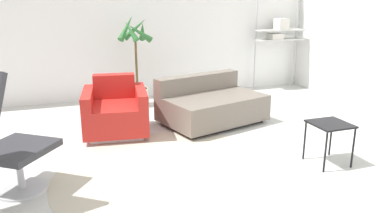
% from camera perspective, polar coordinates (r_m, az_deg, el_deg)
% --- Properties ---
extents(ground_plane, '(12.00, 12.00, 0.00)m').
position_cam_1_polar(ground_plane, '(3.96, -0.79, -8.69)').
color(ground_plane, silver).
extents(wall_back, '(12.00, 0.09, 2.80)m').
position_cam_1_polar(wall_back, '(6.54, -9.52, 13.51)').
color(wall_back, white).
rests_on(wall_back, ground_plane).
extents(round_rug, '(2.41, 2.41, 0.01)m').
position_cam_1_polar(round_rug, '(3.76, -2.34, -10.05)').
color(round_rug, '#BCB29E').
rests_on(round_rug, ground_plane).
extents(armchair_red, '(0.88, 0.92, 0.71)m').
position_cam_1_polar(armchair_red, '(4.86, -11.57, -0.88)').
color(armchair_red, silver).
rests_on(armchair_red, ground_plane).
extents(couch_low, '(1.53, 1.23, 0.63)m').
position_cam_1_polar(couch_low, '(5.19, 2.85, 0.13)').
color(couch_low, black).
rests_on(couch_low, ground_plane).
extents(side_table, '(0.38, 0.38, 0.44)m').
position_cam_1_polar(side_table, '(4.08, 20.28, -3.12)').
color(side_table, black).
rests_on(side_table, ground_plane).
extents(potted_plant, '(0.54, 0.55, 1.45)m').
position_cam_1_polar(potted_plant, '(6.04, -8.44, 4.98)').
color(potted_plant, silver).
rests_on(potted_plant, ground_plane).
extents(shelf_unit, '(0.93, 0.28, 1.64)m').
position_cam_1_polar(shelf_unit, '(7.30, 13.11, 10.91)').
color(shelf_unit, '#BCBCC1').
rests_on(shelf_unit, ground_plane).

